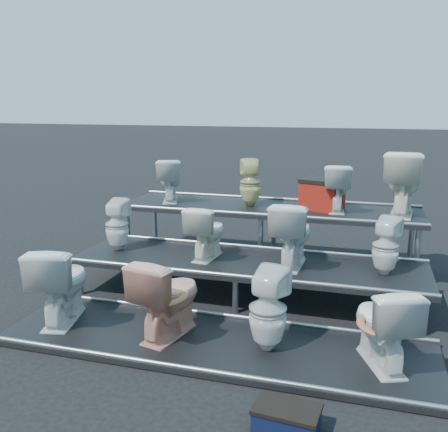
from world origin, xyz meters
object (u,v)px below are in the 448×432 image
(toilet_5, at_px, (207,232))
(toilet_11, at_px, (403,183))
(toilet_10, at_px, (337,188))
(red_crate, at_px, (322,196))
(toilet_1, at_px, (168,296))
(toilet_3, at_px, (383,324))
(toilet_9, at_px, (250,183))
(toilet_2, at_px, (268,309))
(toilet_4, at_px, (117,225))
(toilet_7, at_px, (386,246))
(toilet_8, at_px, (170,180))
(step_stool, at_px, (286,421))
(toilet_0, at_px, (61,283))
(toilet_6, at_px, (292,233))

(toilet_5, height_order, toilet_11, toilet_11)
(toilet_10, distance_m, red_crate, 0.24)
(toilet_1, relative_size, toilet_11, 0.96)
(toilet_3, bearing_deg, toilet_10, -99.38)
(toilet_10, bearing_deg, red_crate, -18.67)
(toilet_1, xyz_separation_m, toilet_9, (0.20, 2.60, 0.73))
(toilet_2, height_order, toilet_4, toilet_4)
(toilet_2, xyz_separation_m, toilet_4, (-2.23, 1.30, 0.34))
(toilet_3, height_order, toilet_5, toilet_5)
(toilet_9, xyz_separation_m, toilet_11, (2.05, 0.00, 0.09))
(toilet_7, distance_m, toilet_11, 1.41)
(toilet_8, bearing_deg, toilet_4, 62.65)
(toilet_3, distance_m, toilet_5, 2.44)
(toilet_10, bearing_deg, toilet_8, -5.49)
(step_stool, bearing_deg, toilet_7, 79.10)
(toilet_1, bearing_deg, toilet_0, 12.29)
(toilet_11, relative_size, step_stool, 1.87)
(toilet_7, relative_size, toilet_9, 0.96)
(toilet_1, height_order, toilet_11, toilet_11)
(step_stool, bearing_deg, toilet_6, 103.64)
(toilet_1, distance_m, toilet_9, 2.71)
(toilet_7, relative_size, toilet_10, 0.99)
(step_stool, bearing_deg, toilet_3, 63.73)
(toilet_3, distance_m, toilet_6, 1.69)
(toilet_7, relative_size, red_crate, 1.22)
(toilet_3, distance_m, step_stool, 1.30)
(toilet_3, distance_m, toilet_10, 2.77)
(toilet_9, xyz_separation_m, step_stool, (1.16, -3.67, -1.11))
(toilet_1, height_order, toilet_6, toilet_6)
(toilet_5, bearing_deg, toilet_8, -47.40)
(toilet_5, height_order, toilet_10, toilet_10)
(toilet_5, bearing_deg, red_crate, -127.79)
(toilet_7, xyz_separation_m, toilet_9, (-1.84, 1.30, 0.41))
(toilet_2, distance_m, toilet_8, 3.38)
(toilet_0, xyz_separation_m, toilet_8, (0.17, 2.60, 0.70))
(toilet_9, xyz_separation_m, toilet_10, (1.21, 0.00, -0.01))
(toilet_5, distance_m, toilet_6, 1.04)
(toilet_5, bearing_deg, toilet_1, 95.96)
(red_crate, bearing_deg, toilet_3, -56.10)
(toilet_3, relative_size, toilet_9, 1.13)
(toilet_11, bearing_deg, toilet_7, 86.92)
(toilet_2, height_order, red_crate, red_crate)
(toilet_2, xyz_separation_m, red_crate, (0.21, 2.65, 0.60))
(toilet_4, height_order, toilet_9, toilet_9)
(toilet_0, relative_size, toilet_6, 1.10)
(toilet_0, relative_size, toilet_2, 1.07)
(toilet_8, bearing_deg, toilet_9, 161.14)
(toilet_7, bearing_deg, toilet_3, 107.77)
(toilet_1, distance_m, toilet_6, 1.69)
(toilet_3, height_order, toilet_4, toilet_4)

